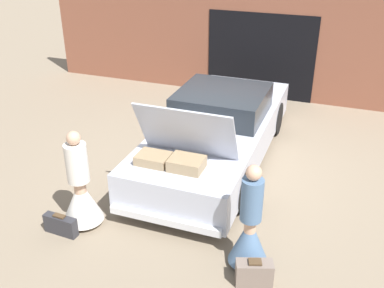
% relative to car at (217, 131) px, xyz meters
% --- Properties ---
extents(ground_plane, '(40.00, 40.00, 0.00)m').
position_rel_car_xyz_m(ground_plane, '(0.00, -0.02, -0.61)').
color(ground_plane, '#7F705B').
extents(garage_wall_back, '(12.00, 0.14, 2.80)m').
position_rel_car_xyz_m(garage_wall_back, '(0.00, 3.75, 0.78)').
color(garage_wall_back, brown).
rests_on(garage_wall_back, ground_plane).
extents(car, '(1.93, 5.19, 1.80)m').
position_rel_car_xyz_m(car, '(0.00, 0.00, 0.00)').
color(car, '#B2B7C6').
rests_on(car, ground_plane).
extents(person_left, '(0.64, 0.64, 1.60)m').
position_rel_car_xyz_m(person_left, '(-1.33, -2.75, -0.04)').
color(person_left, tan).
rests_on(person_left, ground_plane).
extents(person_right, '(0.55, 0.55, 1.59)m').
position_rel_car_xyz_m(person_right, '(1.33, -2.79, -0.04)').
color(person_right, tan).
rests_on(person_right, ground_plane).
extents(suitcase_beside_left_person, '(0.55, 0.17, 0.34)m').
position_rel_car_xyz_m(suitcase_beside_left_person, '(-1.51, -3.11, -0.45)').
color(suitcase_beside_left_person, '#2D2D33').
rests_on(suitcase_beside_left_person, ground_plane).
extents(suitcase_beside_right_person, '(0.53, 0.36, 0.37)m').
position_rel_car_xyz_m(suitcase_beside_right_person, '(1.50, -3.11, -0.43)').
color(suitcase_beside_right_person, '#75665B').
rests_on(suitcase_beside_right_person, ground_plane).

